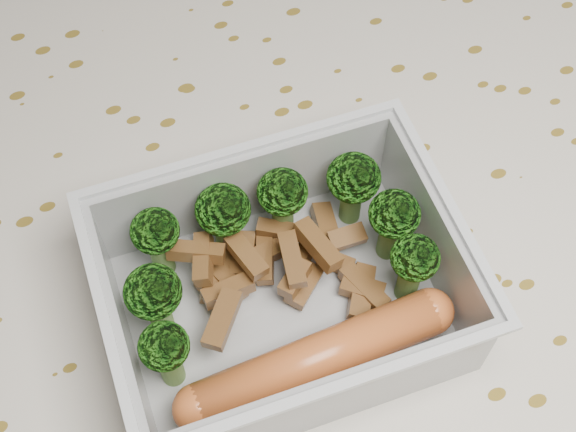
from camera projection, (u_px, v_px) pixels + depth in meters
name	position (u px, v px, depth m)	size (l,w,h in m)	color
dining_table	(278.00, 319.00, 0.51)	(1.40, 0.90, 0.75)	brown
tablecloth	(277.00, 285.00, 0.47)	(1.46, 0.96, 0.19)	silver
lunch_container	(284.00, 294.00, 0.40)	(0.18, 0.15, 0.06)	silver
broccoli_florets	(270.00, 239.00, 0.40)	(0.15, 0.09, 0.05)	#608C3F
meat_pile	(276.00, 268.00, 0.41)	(0.10, 0.07, 0.03)	brown
sausage	(318.00, 359.00, 0.38)	(0.15, 0.02, 0.02)	#CB602A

